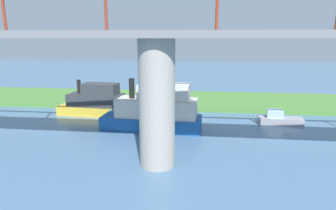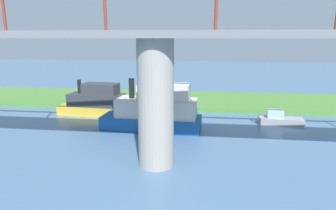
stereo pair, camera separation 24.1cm
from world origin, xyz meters
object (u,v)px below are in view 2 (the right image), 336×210
Objects in this scene: skiff_small at (95,102)px; riverboat_paddlewheel at (279,119)px; mooring_post at (119,101)px; houseboat_blue at (155,111)px; bridge_pylon at (156,105)px; person_on_bank at (143,99)px.

riverboat_paddlewheel is at bearing 176.37° from skiff_small.
houseboat_blue is (-6.31, 8.53, 1.05)m from mooring_post.
bridge_pylon is at bearing 126.23° from skiff_small.
riverboat_paddlewheel reaches higher than mooring_post.
bridge_pylon is 19.30m from mooring_post.
mooring_post is (7.90, -17.20, -3.78)m from bridge_pylon.
bridge_pylon is 0.89× the size of houseboat_blue.
person_on_bank is 1.76× the size of mooring_post.
houseboat_blue is (1.58, -8.66, -2.73)m from bridge_pylon.
skiff_small is (1.96, 3.75, 0.70)m from mooring_post.
mooring_post is 0.09× the size of skiff_small.
houseboat_blue is (-3.05, 8.74, 0.75)m from person_on_bank.
skiff_small reaches higher than mooring_post.
houseboat_blue is 2.17× the size of riverboat_paddlewheel.
person_on_bank reaches higher than riverboat_paddlewheel.
houseboat_blue is at bearing -79.65° from bridge_pylon.
riverboat_paddlewheel is 0.56× the size of skiff_small.
bridge_pylon is at bearing 114.66° from mooring_post.
person_on_bank is at bearing -17.96° from riverboat_paddlewheel.
person_on_bank is 3.28m from mooring_post.
mooring_post is at bearing -14.57° from riverboat_paddlewheel.
person_on_bank is 0.16× the size of skiff_small.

